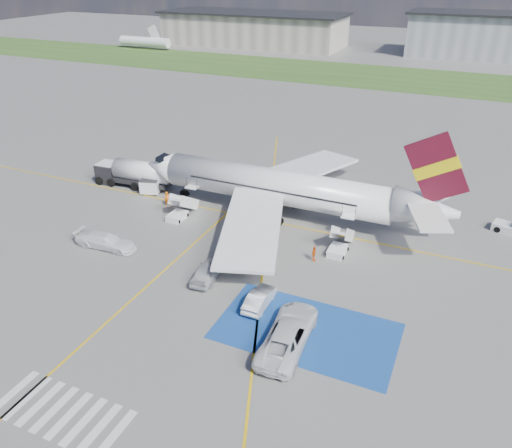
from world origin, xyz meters
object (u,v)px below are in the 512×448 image
object	(u,v)px
airliner	(288,189)
van_white_b	(105,239)
gpu_cart	(150,188)
car_silver_b	(260,298)
car_silver_a	(208,271)
fuel_tanker	(135,175)
van_white_a	(288,331)

from	to	relation	value
airliner	van_white_b	world-z (taller)	airliner
gpu_cart	van_white_b	xyz separation A→B (m)	(3.51, -12.77, 0.16)
car_silver_b	van_white_b	xyz separation A→B (m)	(-18.06, 2.49, 0.27)
gpu_cart	car_silver_b	world-z (taller)	gpu_cart
car_silver_a	gpu_cart	bearing A→B (deg)	-46.73
airliner	van_white_b	distance (m)	20.11
fuel_tanker	van_white_a	bearing A→B (deg)	-38.94
fuel_tanker	van_white_a	size ratio (longest dim) A/B	1.60
fuel_tanker	car_silver_b	bearing A→B (deg)	-37.80
car_silver_a	van_white_b	size ratio (longest dim) A/B	0.96
van_white_b	car_silver_b	bearing A→B (deg)	-100.15
gpu_cart	airliner	bearing A→B (deg)	-13.40
fuel_tanker	gpu_cart	world-z (taller)	fuel_tanker
airliner	van_white_b	xyz separation A→B (m)	(-14.23, -14.01, -2.40)
fuel_tanker	gpu_cart	size ratio (longest dim) A/B	4.09
fuel_tanker	car_silver_b	world-z (taller)	fuel_tanker
airliner	car_silver_b	distance (m)	17.14
airliner	van_white_b	size ratio (longest dim) A/B	7.27
gpu_cart	van_white_a	size ratio (longest dim) A/B	0.39
gpu_cart	van_white_a	world-z (taller)	van_white_a
car_silver_a	car_silver_b	size ratio (longest dim) A/B	1.11
gpu_cart	car_silver_a	xyz separation A→B (m)	(15.65, -13.49, -0.01)
gpu_cart	fuel_tanker	bearing A→B (deg)	140.51
car_silver_b	van_white_a	world-z (taller)	van_white_a
airliner	gpu_cart	distance (m)	17.96
van_white_a	fuel_tanker	bearing A→B (deg)	-38.09
gpu_cart	car_silver_b	bearing A→B (deg)	-52.67
car_silver_a	car_silver_b	distance (m)	6.18
fuel_tanker	gpu_cart	bearing A→B (deg)	-26.10
van_white_a	airliner	bearing A→B (deg)	-72.07
fuel_tanker	car_silver_b	xyz separation A→B (m)	(24.69, -16.53, -0.74)
airliner	car_silver_a	size ratio (longest dim) A/B	7.59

